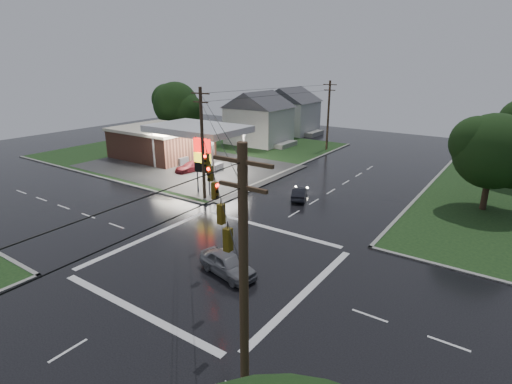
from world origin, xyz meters
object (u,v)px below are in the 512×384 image
Objects in this scene: utility_pole_nw at (202,143)px; tree_nw_behind at (176,105)px; gas_station at (166,141)px; house_near at (259,117)px; car_crossing at (228,264)px; house_far at (290,110)px; utility_pole_n at (328,115)px; pylon_sign at (202,157)px; tree_ne_near at (495,152)px; car_north at (299,193)px; utility_pole_se at (244,296)px; car_pump at (191,167)px.

utility_pole_nw is 31.82m from tree_nw_behind.
house_near is (4.73, 16.30, 1.86)m from gas_station.
tree_nw_behind is at bearing -155.02° from house_near.
house_far is at bearing 39.05° from car_crossing.
utility_pole_nw is at bearing -90.00° from utility_pole_n.
pylon_sign is at bearing -67.72° from house_near.
tree_ne_near is (23.64, -16.01, 0.09)m from utility_pole_n.
car_north is at bearing 34.35° from utility_pole_nw.
house_near reaches higher than car_north.
utility_pole_se is 1.00× the size of house_far.
car_north is (24.07, -4.80, -1.93)m from gas_station.
gas_station is at bearing -176.70° from tree_ne_near.
pylon_sign is 0.55× the size of utility_pole_se.
utility_pole_n is 2.40× the size of car_pump.
utility_pole_se is (20.00, -20.00, 1.71)m from pylon_sign.
house_far is (-1.00, 12.00, 0.00)m from house_near.
utility_pole_nw is 2.52× the size of car_pump.
house_near is 20.21m from car_pump.
utility_pole_se is 51.16m from utility_pole_n.
house_far is 2.97× the size of car_north.
gas_station is at bearing -34.13° from car_north.
tree_nw_behind is at bearing -161.79° from utility_pole_n.
car_north is at bearing -25.09° from tree_nw_behind.
utility_pole_n reaches higher than gas_station.
utility_pole_nw reaches higher than car_crossing.
car_north is 0.85× the size of car_pump.
gas_station is 17.81m from pylon_sign.
house_near is at bearing 158.24° from tree_ne_near.
utility_pole_se reaches higher than gas_station.
car_pump is (-7.36, 5.89, -3.38)m from pylon_sign.
house_near is 37.80m from tree_ne_near.
car_crossing is (3.38, -15.80, 0.14)m from car_north.
car_crossing is (35.62, -30.90, -5.42)m from tree_nw_behind.
house_near reaches higher than car_pump.
car_pump is at bearing -170.06° from tree_ne_near.
car_north is at bearing 25.25° from car_crossing.
car_north is at bearing 114.47° from utility_pole_se.
utility_pole_se is at bearing -29.53° from car_pump.
house_far is at bearing 82.50° from gas_station.
car_crossing is at bearing -42.88° from pylon_sign.
utility_pole_se is 12.57m from car_crossing.
pylon_sign is 0.67× the size of tree_ne_near.
gas_station is at bearing 170.92° from car_pump.
gas_station is 6.00× the size of car_pump.
utility_pole_nw is 1.10× the size of tree_nw_behind.
utility_pole_n is (0.00, 28.50, -0.25)m from utility_pole_nw.
utility_pole_se reaches higher than car_north.
pylon_sign is 1.35× the size of car_crossing.
house_far is at bearing 56.56° from tree_nw_behind.
utility_pole_n is 40.78m from car_crossing.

